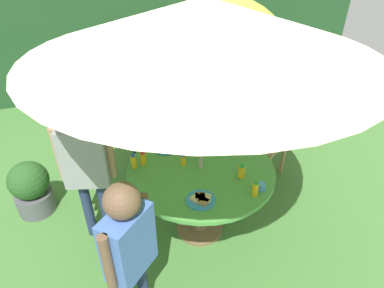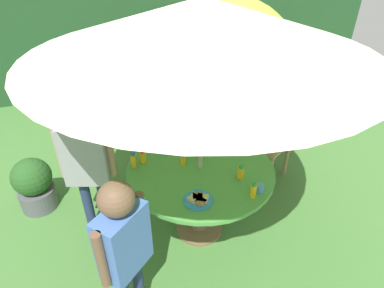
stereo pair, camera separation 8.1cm
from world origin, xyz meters
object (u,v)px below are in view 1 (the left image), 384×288
at_px(garden_table, 201,181).
at_px(juice_bottle_far_left, 183,160).
at_px(juice_bottle_near_right, 134,162).
at_px(snack_bowl, 198,147).
at_px(wooden_chair, 266,128).
at_px(cup_near, 261,187).
at_px(plate_far_right, 237,146).
at_px(patio_umbrella, 203,26).
at_px(plate_center_front, 165,148).
at_px(child_in_grey_shirt, 85,156).
at_px(plate_front_edge, 201,199).
at_px(potted_plant, 31,188).
at_px(juice_bottle_mid_left, 143,158).
at_px(dome_tent, 217,63).
at_px(child_in_blue_shirt, 129,243).
at_px(juice_bottle_near_left, 242,171).
at_px(child_in_yellow_shirt, 136,129).
at_px(juice_bottle_center_back, 255,189).
at_px(child_in_white_shirt, 199,105).

xyz_separation_m(garden_table, juice_bottle_far_left, (-0.13, 0.09, 0.20)).
bearing_deg(juice_bottle_near_right, juice_bottle_far_left, -14.37).
distance_m(garden_table, snack_bowl, 0.32).
height_order(wooden_chair, cup_near, wooden_chair).
distance_m(plate_far_right, cup_near, 0.60).
distance_m(patio_umbrella, juice_bottle_far_left, 1.11).
xyz_separation_m(wooden_chair, plate_center_front, (-1.23, -0.26, 0.18)).
relative_size(child_in_grey_shirt, juice_bottle_near_right, 10.58).
xyz_separation_m(wooden_chair, juice_bottle_near_right, (-1.55, -0.44, 0.23)).
xyz_separation_m(plate_front_edge, cup_near, (0.48, -0.04, 0.02)).
distance_m(potted_plant, juice_bottle_near_right, 1.24).
height_order(juice_bottle_near_right, juice_bottle_mid_left, juice_bottle_near_right).
bearing_deg(dome_tent, juice_bottle_far_left, -135.91).
xyz_separation_m(juice_bottle_near_right, cup_near, (0.86, -0.60, -0.03)).
distance_m(potted_plant, plate_center_front, 1.41).
bearing_deg(plate_far_right, child_in_blue_shirt, -144.11).
height_order(plate_front_edge, juice_bottle_near_left, juice_bottle_near_left).
bearing_deg(dome_tent, potted_plant, -169.28).
bearing_deg(child_in_yellow_shirt, patio_umbrella, -0.00).
xyz_separation_m(dome_tent, child_in_grey_shirt, (-1.91, -1.75, 0.02)).
distance_m(potted_plant, child_in_yellow_shirt, 1.18).
bearing_deg(cup_near, patio_umbrella, 128.95).
distance_m(wooden_chair, juice_bottle_center_back, 1.35).
relative_size(patio_umbrella, child_in_white_shirt, 1.74).
relative_size(snack_bowl, juice_bottle_near_right, 1.08).
xyz_separation_m(child_in_blue_shirt, plate_front_edge, (0.58, 0.27, -0.05)).
distance_m(garden_table, juice_bottle_far_left, 0.25).
bearing_deg(dome_tent, juice_bottle_near_left, -123.86).
bearing_deg(juice_bottle_mid_left, wooden_chair, 15.76).
bearing_deg(cup_near, potted_plant, 146.25).
distance_m(child_in_white_shirt, child_in_blue_shirt, 1.80).
relative_size(child_in_blue_shirt, plate_center_front, 5.85).
bearing_deg(dome_tent, juice_bottle_center_back, -122.36).
height_order(potted_plant, juice_bottle_mid_left, juice_bottle_mid_left).
bearing_deg(juice_bottle_mid_left, juice_bottle_far_left, -22.75).
height_order(plate_front_edge, juice_bottle_center_back, juice_bottle_center_back).
relative_size(potted_plant, snack_bowl, 4.07).
distance_m(garden_table, plate_center_front, 0.45).
xyz_separation_m(wooden_chair, snack_bowl, (-0.96, -0.38, 0.21)).
height_order(patio_umbrella, child_in_yellow_shirt, patio_umbrella).
bearing_deg(juice_bottle_far_left, wooden_chair, 25.38).
distance_m(garden_table, dome_tent, 2.27).
relative_size(plate_center_front, cup_near, 3.30).
distance_m(plate_center_front, cup_near, 0.96).
relative_size(potted_plant, juice_bottle_far_left, 5.47).
distance_m(plate_center_front, juice_bottle_near_left, 0.76).
relative_size(potted_plant, child_in_blue_shirt, 0.46).
height_order(child_in_blue_shirt, plate_far_right, child_in_blue_shirt).
bearing_deg(snack_bowl, juice_bottle_near_left, -67.50).
relative_size(patio_umbrella, potted_plant, 4.18).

